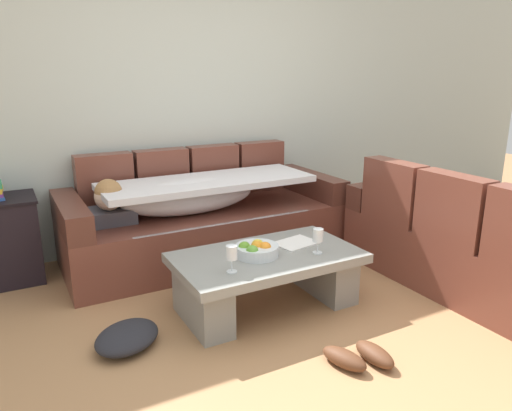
% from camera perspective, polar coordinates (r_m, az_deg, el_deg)
% --- Properties ---
extents(ground_plane, '(14.00, 14.00, 0.00)m').
position_cam_1_polar(ground_plane, '(2.94, 8.98, -15.74)').
color(ground_plane, '#AB7A4F').
extents(back_wall, '(9.00, 0.10, 2.70)m').
position_cam_1_polar(back_wall, '(4.41, -7.82, 13.30)').
color(back_wall, '#B7C2B8').
rests_on(back_wall, ground_plane).
extents(couch_along_wall, '(2.28, 0.92, 0.88)m').
position_cam_1_polar(couch_along_wall, '(4.04, -6.55, -1.57)').
color(couch_along_wall, brown).
rests_on(couch_along_wall, ground_plane).
extents(couch_near_window, '(0.92, 1.99, 0.88)m').
position_cam_1_polar(couch_near_window, '(3.78, 25.10, -4.16)').
color(couch_near_window, brown).
rests_on(couch_near_window, ground_plane).
extents(coffee_table, '(1.20, 0.68, 0.38)m').
position_cam_1_polar(coffee_table, '(3.18, 1.30, -8.10)').
color(coffee_table, gray).
rests_on(coffee_table, ground_plane).
extents(fruit_bowl, '(0.28, 0.28, 0.10)m').
position_cam_1_polar(fruit_bowl, '(3.08, 0.05, -5.27)').
color(fruit_bowl, silver).
rests_on(fruit_bowl, coffee_table).
extents(wine_glass_near_left, '(0.07, 0.07, 0.17)m').
position_cam_1_polar(wine_glass_near_left, '(2.82, -2.92, -5.74)').
color(wine_glass_near_left, silver).
rests_on(wine_glass_near_left, coffee_table).
extents(wine_glass_near_right, '(0.07, 0.07, 0.17)m').
position_cam_1_polar(wine_glass_near_right, '(3.13, 7.37, -3.63)').
color(wine_glass_near_right, silver).
rests_on(wine_glass_near_right, coffee_table).
extents(open_magazine, '(0.31, 0.26, 0.01)m').
position_cam_1_polar(open_magazine, '(3.31, 4.74, -4.46)').
color(open_magazine, white).
rests_on(open_magazine, coffee_table).
extents(pair_of_shoes, '(0.33, 0.33, 0.09)m').
position_cam_1_polar(pair_of_shoes, '(2.76, 12.19, -17.10)').
color(pair_of_shoes, '#59331E').
rests_on(pair_of_shoes, ground_plane).
extents(crumpled_garment, '(0.51, 0.50, 0.12)m').
position_cam_1_polar(crumpled_garment, '(2.93, -15.05, -14.85)').
color(crumpled_garment, '#232328').
rests_on(crumpled_garment, ground_plane).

